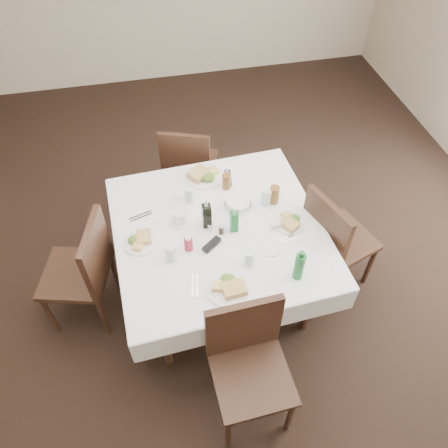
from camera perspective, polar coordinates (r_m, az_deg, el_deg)
name	(u,v)px	position (r m, az deg, el deg)	size (l,w,h in m)	color
ground_plane	(203,290)	(3.74, -2.76, -8.55)	(7.00, 7.00, 0.00)	black
room_shell	(192,120)	(2.49, -4.22, 13.41)	(6.04, 7.04, 2.80)	#C7B299
dining_table	(219,235)	(3.20, -0.67, -1.39)	(1.57, 1.57, 0.76)	black
chair_north	(189,163)	(4.02, -4.65, 7.90)	(0.57, 0.57, 0.93)	black
chair_south	(248,357)	(2.82, 3.14, -16.98)	(0.49, 0.49, 1.00)	black
chair_east	(333,237)	(3.45, 14.04, -1.70)	(0.60, 0.60, 0.99)	black
chair_west	(86,268)	(3.32, -17.60, -5.49)	(0.58, 0.58, 0.99)	black
meal_north	(204,175)	(3.51, -2.59, 6.39)	(0.31, 0.31, 0.07)	white
meal_south	(229,287)	(2.81, 0.63, -8.21)	(0.28, 0.28, 0.06)	white
meal_east	(290,222)	(3.20, 8.59, 0.30)	(0.24, 0.24, 0.05)	white
meal_west	(140,241)	(3.10, -10.89, -2.15)	(0.24, 0.24, 0.05)	white
side_plate_a	(179,203)	(3.33, -5.95, 2.71)	(0.17, 0.17, 0.01)	white
side_plate_b	(270,249)	(3.04, 6.07, -3.22)	(0.14, 0.14, 0.01)	white
water_n	(190,195)	(3.29, -4.52, 3.81)	(0.07, 0.07, 0.14)	silver
water_s	(250,258)	(2.90, 3.35, -4.47)	(0.07, 0.07, 0.13)	silver
water_e	(266,197)	(3.28, 5.55, 3.51)	(0.07, 0.07, 0.14)	silver
water_w	(171,253)	(2.94, -6.93, -3.75)	(0.07, 0.07, 0.13)	silver
iced_tea_a	(226,182)	(3.39, 0.30, 5.56)	(0.06, 0.06, 0.13)	brown
iced_tea_b	(274,195)	(3.30, 6.59, 3.81)	(0.07, 0.07, 0.15)	brown
bread_basket	(238,204)	(3.27, 1.83, 2.65)	(0.20, 0.20, 0.07)	silver
oil_cruet_dark	(207,215)	(3.09, -2.28, 1.20)	(0.06, 0.06, 0.26)	black
oil_cruet_green	(234,221)	(3.07, 1.30, 0.44)	(0.05, 0.05, 0.22)	#146626
ketchup_bottle	(188,243)	(2.99, -4.67, -2.51)	(0.06, 0.06, 0.13)	#A91D2E
salt_shaker	(210,227)	(3.11, -1.82, -0.41)	(0.03, 0.03, 0.07)	white
pepper_shaker	(221,229)	(3.09, -0.37, -0.72)	(0.04, 0.04, 0.08)	#3D2A1E
coffee_mug	(180,218)	(3.16, -5.79, 0.77)	(0.15, 0.14, 0.10)	white
sunglasses	(212,245)	(3.03, -1.62, -2.70)	(0.15, 0.13, 0.03)	black
green_bottle	(299,266)	(2.84, 9.81, -5.42)	(0.07, 0.07, 0.26)	#146626
sugar_caddy	(277,224)	(3.16, 6.93, -0.04)	(0.09, 0.05, 0.04)	white
cutlery_n	(228,178)	(3.51, 0.54, 6.03)	(0.08, 0.21, 0.01)	silver
cutlery_s	(195,286)	(2.85, -3.83, -8.06)	(0.07, 0.18, 0.01)	silver
cutlery_e	(290,238)	(3.11, 8.58, -1.87)	(0.18, 0.06, 0.01)	silver
cutlery_w	(141,216)	(3.28, -10.79, 1.01)	(0.18, 0.09, 0.01)	silver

